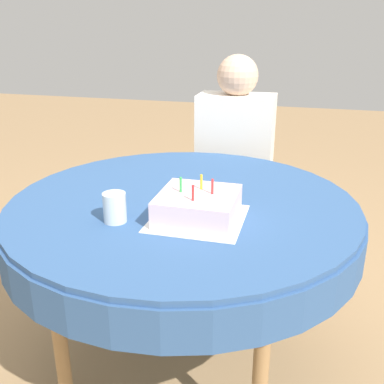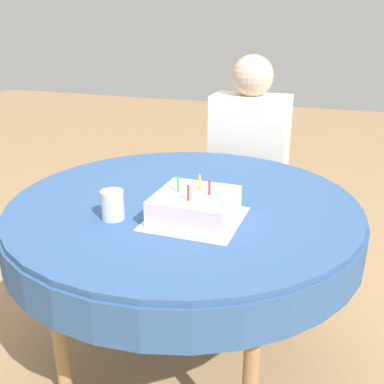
{
  "view_description": "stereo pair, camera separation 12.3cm",
  "coord_description": "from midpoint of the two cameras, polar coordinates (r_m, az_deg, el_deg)",
  "views": [
    {
      "loc": [
        0.42,
        -1.44,
        1.33
      ],
      "look_at": [
        0.05,
        -0.04,
        0.77
      ],
      "focal_mm": 42.0,
      "sensor_mm": 36.0,
      "label": 1
    },
    {
      "loc": [
        0.54,
        -1.4,
        1.33
      ],
      "look_at": [
        0.05,
        -0.04,
        0.77
      ],
      "focal_mm": 42.0,
      "sensor_mm": 36.0,
      "label": 2
    }
  ],
  "objects": [
    {
      "name": "ground_plane",
      "position": [
        2.01,
        0.99,
        -20.41
      ],
      "size": [
        12.0,
        12.0,
        0.0
      ],
      "primitive_type": "plane",
      "color": "#A37F56"
    },
    {
      "name": "dining_table",
      "position": [
        1.65,
        1.12,
        -3.7
      ],
      "size": [
        1.27,
        1.27,
        0.72
      ],
      "color": "#335689",
      "rests_on": "ground_plane"
    },
    {
      "name": "chair",
      "position": [
        2.52,
        8.77,
        1.0
      ],
      "size": [
        0.38,
        0.38,
        0.88
      ],
      "rotation": [
        0.0,
        0.0,
        0.01
      ],
      "color": "#A37A4C",
      "rests_on": "ground_plane"
    },
    {
      "name": "person",
      "position": [
        2.37,
        8.67,
        5.53
      ],
      "size": [
        0.39,
        0.32,
        1.17
      ],
      "rotation": [
        0.0,
        0.0,
        0.01
      ],
      "color": "#DBB293",
      "rests_on": "ground_plane"
    },
    {
      "name": "napkin",
      "position": [
        1.47,
        2.79,
        -3.42
      ],
      "size": [
        0.3,
        0.3,
        0.0
      ],
      "color": "white",
      "rests_on": "dining_table"
    },
    {
      "name": "birthday_cake",
      "position": [
        1.45,
        2.82,
        -1.83
      ],
      "size": [
        0.25,
        0.25,
        0.14
      ],
      "color": "silver",
      "rests_on": "dining_table"
    },
    {
      "name": "drinking_glass",
      "position": [
        1.46,
        -7.68,
        -1.67
      ],
      "size": [
        0.07,
        0.07,
        0.1
      ],
      "color": "silver",
      "rests_on": "dining_table"
    }
  ]
}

